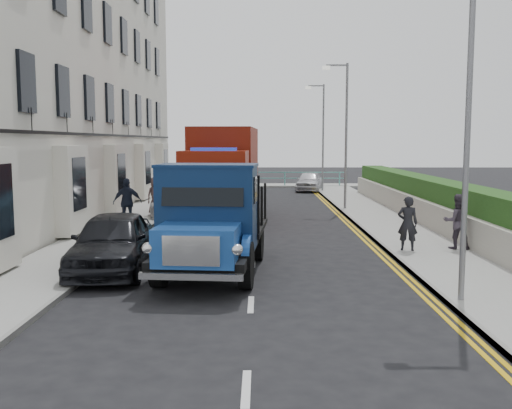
% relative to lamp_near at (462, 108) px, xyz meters
% --- Properties ---
extents(ground, '(120.00, 120.00, 0.00)m').
position_rel_lamp_near_xyz_m(ground, '(-4.18, 2.00, -4.00)').
color(ground, black).
rests_on(ground, ground).
extents(pavement_west, '(2.40, 38.00, 0.12)m').
position_rel_lamp_near_xyz_m(pavement_west, '(-9.38, 11.00, -3.94)').
color(pavement_west, gray).
rests_on(pavement_west, ground).
extents(pavement_east, '(2.60, 38.00, 0.12)m').
position_rel_lamp_near_xyz_m(pavement_east, '(1.12, 11.00, -3.94)').
color(pavement_east, gray).
rests_on(pavement_east, ground).
extents(promenade, '(30.00, 2.50, 0.12)m').
position_rel_lamp_near_xyz_m(promenade, '(-4.18, 31.00, -3.94)').
color(promenade, gray).
rests_on(promenade, ground).
extents(sea_plane, '(120.00, 120.00, 0.00)m').
position_rel_lamp_near_xyz_m(sea_plane, '(-4.18, 62.00, -4.00)').
color(sea_plane, '#4D5E69').
rests_on(sea_plane, ground).
extents(terrace_west, '(6.31, 30.20, 14.25)m').
position_rel_lamp_near_xyz_m(terrace_west, '(-13.65, 15.00, 3.17)').
color(terrace_west, silver).
rests_on(terrace_west, ground).
extents(garden_east, '(1.45, 28.00, 1.75)m').
position_rel_lamp_near_xyz_m(garden_east, '(3.03, 11.00, -3.10)').
color(garden_east, '#B2AD9E').
rests_on(garden_east, ground).
extents(seafront_railing, '(13.00, 0.08, 1.11)m').
position_rel_lamp_near_xyz_m(seafront_railing, '(-4.18, 30.20, -3.42)').
color(seafront_railing, '#59B2A5').
rests_on(seafront_railing, ground).
extents(lamp_near, '(1.23, 0.18, 7.00)m').
position_rel_lamp_near_xyz_m(lamp_near, '(0.00, 0.00, 0.00)').
color(lamp_near, slate).
rests_on(lamp_near, ground).
extents(lamp_mid, '(1.23, 0.18, 7.00)m').
position_rel_lamp_near_xyz_m(lamp_mid, '(0.00, 16.00, 0.00)').
color(lamp_mid, slate).
rests_on(lamp_mid, ground).
extents(lamp_far, '(1.23, 0.18, 7.00)m').
position_rel_lamp_near_xyz_m(lamp_far, '(0.00, 26.00, 0.00)').
color(lamp_far, slate).
rests_on(lamp_far, ground).
extents(bedford_lorry, '(2.72, 5.98, 2.75)m').
position_rel_lamp_near_xyz_m(bedford_lorry, '(-5.23, 2.29, -2.73)').
color(bedford_lorry, black).
rests_on(bedford_lorry, ground).
extents(red_lorry, '(2.89, 7.60, 3.92)m').
position_rel_lamp_near_xyz_m(red_lorry, '(-5.56, 12.79, -1.91)').
color(red_lorry, black).
rests_on(red_lorry, ground).
extents(parked_car_front, '(2.12, 4.63, 1.54)m').
position_rel_lamp_near_xyz_m(parked_car_front, '(-7.78, 3.00, -3.23)').
color(parked_car_front, black).
rests_on(parked_car_front, ground).
extents(parked_car_mid, '(2.23, 4.89, 1.55)m').
position_rel_lamp_near_xyz_m(parked_car_mid, '(-6.78, 9.50, -3.22)').
color(parked_car_mid, teal).
rests_on(parked_car_mid, ground).
extents(parked_car_rear, '(2.48, 5.09, 1.43)m').
position_rel_lamp_near_xyz_m(parked_car_rear, '(-7.78, 14.00, -3.28)').
color(parked_car_rear, '#AEAFB3').
rests_on(parked_car_rear, ground).
extents(seafront_car_left, '(2.86, 5.50, 1.48)m').
position_rel_lamp_near_xyz_m(seafront_car_left, '(-7.41, 29.00, -3.26)').
color(seafront_car_left, black).
rests_on(seafront_car_left, ground).
extents(seafront_car_right, '(2.25, 4.06, 1.31)m').
position_rel_lamp_near_xyz_m(seafront_car_right, '(-0.68, 26.94, -3.34)').
color(seafront_car_right, silver).
rests_on(seafront_car_right, ground).
extents(pedestrian_east_near, '(0.66, 0.50, 1.61)m').
position_rel_lamp_near_xyz_m(pedestrian_east_near, '(0.37, 5.30, -3.07)').
color(pedestrian_east_near, black).
rests_on(pedestrian_east_near, pavement_east).
extents(pedestrian_east_far, '(0.84, 0.67, 1.65)m').
position_rel_lamp_near_xyz_m(pedestrian_east_far, '(1.92, 5.56, -3.05)').
color(pedestrian_east_far, '#3C333E').
rests_on(pedestrian_east_far, pavement_east).
extents(pedestrian_west_near, '(1.16, 0.75, 1.83)m').
position_rel_lamp_near_xyz_m(pedestrian_west_near, '(-9.03, 10.07, -2.96)').
color(pedestrian_west_near, black).
rests_on(pedestrian_west_near, pavement_west).
extents(pedestrian_west_far, '(0.98, 0.90, 1.68)m').
position_rel_lamp_near_xyz_m(pedestrian_west_far, '(-8.58, 13.46, -3.04)').
color(pedestrian_west_far, '#463232').
rests_on(pedestrian_west_far, pavement_west).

